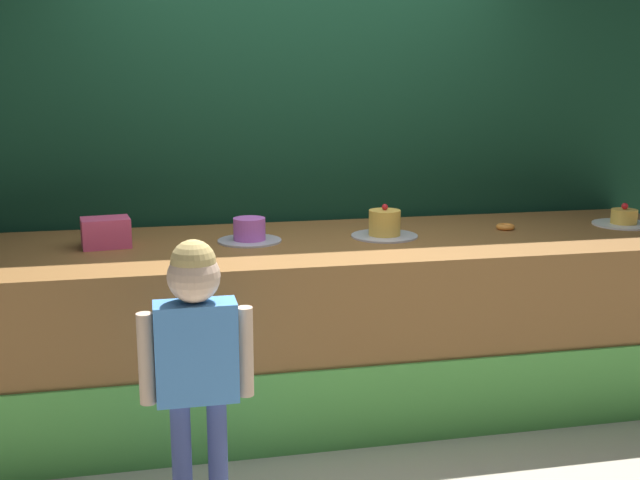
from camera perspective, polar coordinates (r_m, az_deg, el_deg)
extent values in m
plane|color=#BCB29E|center=(3.94, 1.74, -14.73)|extent=(12.00, 12.00, 0.00)
cube|color=brown|center=(4.28, -0.05, -5.96)|extent=(4.26, 1.13, 0.90)
cube|color=#59B24C|center=(3.84, 1.79, -12.08)|extent=(4.26, 0.02, 0.41)
cube|color=#113823|center=(4.73, -1.76, 8.90)|extent=(4.67, 0.08, 3.03)
cylinder|color=#3F4C8C|center=(3.31, -9.91, -15.40)|extent=(0.08, 0.08, 0.51)
cylinder|color=#3F4C8C|center=(3.32, -7.36, -15.26)|extent=(0.08, 0.08, 0.51)
cube|color=#4C8CD8|center=(3.13, -8.89, -7.94)|extent=(0.32, 0.14, 0.40)
cylinder|color=beige|center=(3.14, -12.39, -8.35)|extent=(0.06, 0.06, 0.36)
cylinder|color=beige|center=(3.15, -5.39, -8.00)|extent=(0.06, 0.06, 0.36)
sphere|color=beige|center=(3.05, -9.07, -2.61)|extent=(0.20, 0.20, 0.20)
sphere|color=tan|center=(3.03, -9.11, -1.58)|extent=(0.17, 0.17, 0.17)
cube|color=#ED5082|center=(4.14, -15.16, 0.53)|extent=(0.26, 0.21, 0.15)
torus|color=orange|center=(4.57, 13.20, 0.93)|extent=(0.10, 0.10, 0.03)
cylinder|color=silver|center=(4.15, -5.09, -0.04)|extent=(0.33, 0.33, 0.01)
cylinder|color=#CC66D8|center=(4.14, -5.11, 0.80)|extent=(0.17, 0.17, 0.12)
cylinder|color=silver|center=(4.27, 4.66, 0.30)|extent=(0.36, 0.36, 0.01)
cylinder|color=#F2BF4C|center=(4.26, 4.67, 1.26)|extent=(0.17, 0.17, 0.14)
sphere|color=red|center=(4.24, 4.69, 2.38)|extent=(0.03, 0.03, 0.03)
cylinder|color=white|center=(4.91, 20.99, 1.06)|extent=(0.35, 0.35, 0.01)
cylinder|color=#F2BF4C|center=(4.90, 21.04, 1.60)|extent=(0.15, 0.15, 0.08)
sphere|color=red|center=(4.89, 21.09, 2.29)|extent=(0.04, 0.04, 0.04)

